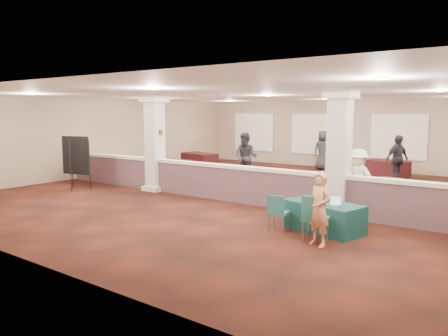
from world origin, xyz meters
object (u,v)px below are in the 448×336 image
Objects in this scene: attendee_a at (246,157)px; attendee_d at (323,150)px; near_table at (324,217)px; far_table_front_left at (163,170)px; attendee_b at (358,178)px; attendee_c at (397,159)px; far_table_back_left at (200,161)px; easel_board at (76,156)px; conf_chair_side at (277,210)px; woman at (319,209)px; conf_chair_main at (315,215)px; far_table_front_center at (340,185)px; far_table_back_center at (387,169)px; far_table_front_right at (405,196)px.

attendee_a is 1.04× the size of attendee_d.
near_table is 8.82m from far_table_front_left.
attendee_b is 0.90× the size of attendee_d.
attendee_c reaches higher than far_table_front_left.
far_table_back_left is 0.99× the size of attendee_c.
easel_board is (-9.03, -0.05, 0.85)m from near_table.
conf_chair_side is 0.43× the size of far_table_front_left.
attendee_a is at bearing 147.69° from attendee_c.
woman is 9.59m from far_table_front_left.
conf_chair_main is 0.53× the size of easel_board.
far_table_front_left is 1.07× the size of attendee_c.
near_table is 1.19m from woman.
far_table_front_center is 6.54m from attendee_d.
attendee_a is (-4.06, -4.55, 0.61)m from far_table_back_center.
attendee_c reaches higher than far_table_back_left.
attendee_a is (3.69, 5.00, -0.23)m from easel_board.
far_table_front_center is at bearing 96.43° from conf_chair_main.
easel_board is at bearing -140.47° from attendee_a.
attendee_d reaches higher than conf_chair_side.
attendee_a reaches higher than conf_chair_side.
attendee_a is 5.43m from attendee_b.
far_table_back_center is at bearing 88.65° from conf_chair_main.
easel_board is at bearing -161.43° from far_table_front_right.
far_table_back_center is 1.88m from attendee_c.
attendee_d is (-4.73, 11.06, 0.16)m from woman.
far_table_back_left is at bearing 161.23° from far_table_front_center.
easel_board is at bearing 65.16° from attendee_d.
far_table_front_right is at bearing -28.72° from attendee_a.
far_table_back_center is at bearing 170.85° from attendee_d.
far_table_front_right is 1.08× the size of attendee_d.
far_table_front_right is at bearing -136.30° from attendee_c.
conf_chair_side is at bearing -129.90° from near_table.
attendee_c is (4.85, 2.94, -0.03)m from attendee_a.
easel_board reaches higher than conf_chair_main.
easel_board reaches higher than far_table_front_left.
near_table is at bearing -56.81° from attendee_a.
woman is 0.83× the size of far_table_back_left.
far_table_front_right is at bearing 4.71° from easel_board.
far_table_back_left is at bearing 31.02° from attendee_d.
conf_chair_side is 3.68m from attendee_b.
attendee_a reaches higher than attendee_d.
far_table_front_left is at bearing -163.91° from attendee_a.
near_table is 9.07m from easel_board.
near_table is 0.87× the size of far_table_front_left.
far_table_front_center is (-1.28, 4.27, 0.02)m from near_table.
attendee_d is (-3.89, 2.11, -0.01)m from attendee_c.
far_table_front_left is 1.07× the size of attendee_d.
attendee_b is at bearing -81.25° from far_table_back_center.
attendee_d reaches higher than attendee_b.
far_table_front_center is 0.94× the size of attendee_c.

